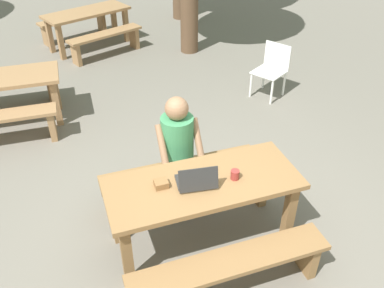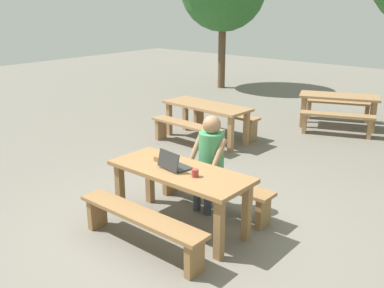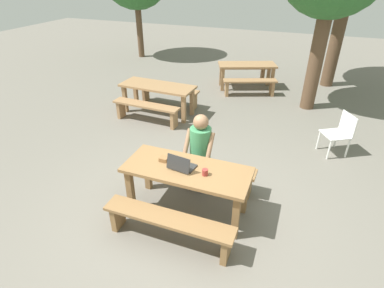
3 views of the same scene
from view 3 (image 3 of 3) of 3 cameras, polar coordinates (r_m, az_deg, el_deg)
The scene contains 15 objects.
ground_plane at distance 4.72m, azimuth -0.88°, elevation -12.14°, with size 30.00×30.00×0.00m, color slate.
picnic_table_front at distance 4.31m, azimuth -0.94°, elevation -5.91°, with size 1.78×0.73×0.76m.
bench_near at distance 4.06m, azimuth -4.47°, elevation -14.57°, with size 1.75×0.30×0.44m.
bench_far at distance 5.00m, azimuth 1.90°, elevation -4.56°, with size 1.75×0.30×0.44m.
laptop at distance 4.21m, azimuth -2.03°, elevation -3.93°, with size 0.38×0.31×0.23m.
small_pouch at distance 4.40m, azimuth -5.27°, elevation -2.81°, with size 0.12×0.11×0.06m.
coffee_mug at distance 4.09m, azimuth 2.45°, elevation -5.29°, with size 0.08×0.08×0.09m.
person_seated at distance 4.75m, azimuth 1.47°, elevation -0.43°, with size 0.44×0.42×1.28m.
plastic_chair at distance 6.44m, azimuth 25.82°, elevation 1.92°, with size 0.60×0.60×0.82m.
picnic_table_mid at distance 7.48m, azimuth -6.45°, elevation 10.02°, with size 1.82×0.76×0.72m.
bench_mid_south at distance 7.12m, azimuth -8.57°, elevation 6.51°, with size 1.63×0.37×0.46m.
bench_mid_north at distance 8.04m, azimuth -4.34°, elevation 9.61°, with size 1.63×0.37×0.46m.
picnic_table_rear at distance 9.31m, azimuth 10.22°, elevation 13.76°, with size 1.77×1.22×0.72m.
bench_rear_south at distance 8.80m, azimuth 10.75°, elevation 10.94°, with size 1.48×0.82×0.45m.
bench_rear_north at distance 9.98m, azimuth 9.47°, elevation 13.38°, with size 1.48×0.82×0.45m.
Camera 3 is at (1.31, -3.22, 3.20)m, focal length 28.53 mm.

